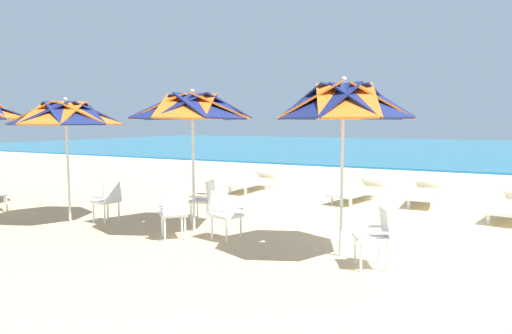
{
  "coord_description": "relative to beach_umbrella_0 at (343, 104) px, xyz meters",
  "views": [
    {
      "loc": [
        1.27,
        -9.32,
        2.06
      ],
      "look_at": [
        -3.69,
        0.19,
        1.0
      ],
      "focal_mm": 32.06,
      "sensor_mm": 36.0,
      "label": 1
    }
  ],
  "objects": [
    {
      "name": "sun_lounger_3",
      "position": [
        -4.37,
        5.31,
        -2.05
      ],
      "size": [
        0.68,
        2.16,
        0.62
      ],
      "color": "white",
      "rests_on": "ground"
    },
    {
      "name": "plastic_chair_1",
      "position": [
        -2.12,
        0.01,
        -1.83
      ],
      "size": [
        0.55,
        0.53,
        0.87
      ],
      "color": "white",
      "rests_on": "ground"
    },
    {
      "name": "sea",
      "position": [
        0.76,
        31.29,
        -2.28
      ],
      "size": [
        80.0,
        36.0,
        0.1
      ],
      "primitive_type": "cube",
      "color": "teal",
      "rests_on": "ground"
    },
    {
      "name": "ground_plane",
      "position": [
        0.76,
        2.61,
        -2.33
      ],
      "size": [
        80.0,
        80.0,
        0.0
      ],
      "primitive_type": "plane",
      "color": "#D3B784"
    },
    {
      "name": "sun_lounger_1",
      "position": [
        0.52,
        5.37,
        -2.05
      ],
      "size": [
        0.67,
        2.16,
        0.62
      ],
      "color": "white",
      "rests_on": "ground"
    },
    {
      "name": "beach_umbrella_0",
      "position": [
        0.0,
        0.0,
        0.0
      ],
      "size": [
        2.1,
        2.1,
        2.73
      ],
      "color": "silver",
      "rests_on": "ground"
    },
    {
      "name": "plastic_chair_2",
      "position": [
        -2.89,
        -0.39,
        -1.83
      ],
      "size": [
        0.63,
        0.63,
        0.87
      ],
      "color": "white",
      "rests_on": "ground"
    },
    {
      "name": "plastic_chair_0",
      "position": [
        0.61,
        -0.34,
        -1.83
      ],
      "size": [
        0.61,
        0.6,
        0.87
      ],
      "color": "white",
      "rests_on": "ground"
    },
    {
      "name": "plastic_chair_3",
      "position": [
        -3.2,
        1.05,
        -1.83
      ],
      "size": [
        0.55,
        0.52,
        0.87
      ],
      "color": "white",
      "rests_on": "ground"
    },
    {
      "name": "beach_umbrella_1",
      "position": [
        -2.95,
        0.29,
        -0.02
      ],
      "size": [
        2.32,
        2.32,
        2.66
      ],
      "color": "silver",
      "rests_on": "ground"
    },
    {
      "name": "sun_lounger_0",
      "position": [
        2.42,
        4.31,
        -2.05
      ],
      "size": [
        1.04,
        2.23,
        0.62
      ],
      "color": "white",
      "rests_on": "ground"
    },
    {
      "name": "surf_foam",
      "position": [
        0.76,
        12.99,
        -2.32
      ],
      "size": [
        80.0,
        0.7,
        0.01
      ],
      "primitive_type": "cube",
      "color": "white",
      "rests_on": "ground"
    },
    {
      "name": "plastic_chair_4",
      "position": [
        -4.91,
        0.06,
        -1.83
      ],
      "size": [
        0.51,
        0.49,
        0.87
      ],
      "color": "white",
      "rests_on": "ground"
    },
    {
      "name": "beach_umbrella_2",
      "position": [
        -5.71,
        -0.22,
        -0.12
      ],
      "size": [
        2.24,
        2.24,
        2.56
      ],
      "color": "silver",
      "rests_on": "ground"
    },
    {
      "name": "sun_lounger_2",
      "position": [
        -1.07,
        4.95,
        -2.05
      ],
      "size": [
        1.07,
        2.23,
        0.62
      ],
      "color": "white",
      "rests_on": "ground"
    }
  ]
}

